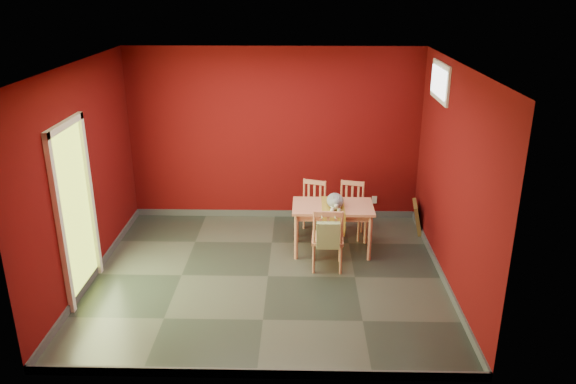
{
  "coord_description": "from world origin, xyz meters",
  "views": [
    {
      "loc": [
        0.41,
        -6.41,
        3.58
      ],
      "look_at": [
        0.25,
        0.45,
        1.0
      ],
      "focal_mm": 35.0,
      "sensor_mm": 36.0,
      "label": 1
    }
  ],
  "objects_px": {
    "dining_table": "(333,211)",
    "tote_bag": "(328,235)",
    "chair_far_right": "(350,209)",
    "chair_near": "(328,238)",
    "picture_frame": "(417,217)",
    "chair_far_left": "(312,208)",
    "cat": "(335,198)"
  },
  "relations": [
    {
      "from": "chair_far_right",
      "to": "tote_bag",
      "type": "xyz_separation_m",
      "value": [
        -0.39,
        -1.3,
        0.17
      ]
    },
    {
      "from": "tote_bag",
      "to": "cat",
      "type": "xyz_separation_m",
      "value": [
        0.12,
        0.7,
        0.23
      ]
    },
    {
      "from": "dining_table",
      "to": "chair_near",
      "type": "xyz_separation_m",
      "value": [
        -0.09,
        -0.53,
        -0.16
      ]
    },
    {
      "from": "chair_far_left",
      "to": "cat",
      "type": "height_order",
      "value": "cat"
    },
    {
      "from": "picture_frame",
      "to": "chair_near",
      "type": "bearing_deg",
      "value": -138.61
    },
    {
      "from": "tote_bag",
      "to": "picture_frame",
      "type": "distance_m",
      "value": 2.07
    },
    {
      "from": "chair_far_left",
      "to": "picture_frame",
      "type": "bearing_deg",
      "value": 4.97
    },
    {
      "from": "tote_bag",
      "to": "cat",
      "type": "distance_m",
      "value": 0.75
    },
    {
      "from": "chair_far_right",
      "to": "picture_frame",
      "type": "height_order",
      "value": "chair_far_right"
    },
    {
      "from": "dining_table",
      "to": "tote_bag",
      "type": "bearing_deg",
      "value": -97.3
    },
    {
      "from": "chair_far_left",
      "to": "chair_far_right",
      "type": "xyz_separation_m",
      "value": [
        0.57,
        -0.02,
        -0.0
      ]
    },
    {
      "from": "tote_bag",
      "to": "cat",
      "type": "relative_size",
      "value": 0.87
    },
    {
      "from": "chair_far_right",
      "to": "chair_near",
      "type": "relative_size",
      "value": 0.93
    },
    {
      "from": "chair_far_left",
      "to": "chair_near",
      "type": "relative_size",
      "value": 0.93
    },
    {
      "from": "dining_table",
      "to": "chair_far_right",
      "type": "distance_m",
      "value": 0.66
    },
    {
      "from": "tote_bag",
      "to": "cat",
      "type": "height_order",
      "value": "cat"
    },
    {
      "from": "chair_far_left",
      "to": "tote_bag",
      "type": "height_order",
      "value": "tote_bag"
    },
    {
      "from": "chair_far_left",
      "to": "dining_table",
      "type": "bearing_deg",
      "value": -64.51
    },
    {
      "from": "dining_table",
      "to": "chair_far_right",
      "type": "relative_size",
      "value": 1.37
    },
    {
      "from": "tote_bag",
      "to": "dining_table",
      "type": "bearing_deg",
      "value": 82.7
    },
    {
      "from": "picture_frame",
      "to": "chair_far_right",
      "type": "bearing_deg",
      "value": -171.12
    },
    {
      "from": "chair_far_left",
      "to": "tote_bag",
      "type": "xyz_separation_m",
      "value": [
        0.18,
        -1.32,
        0.17
      ]
    },
    {
      "from": "dining_table",
      "to": "chair_far_right",
      "type": "xyz_separation_m",
      "value": [
        0.3,
        0.56,
        -0.19
      ]
    },
    {
      "from": "chair_far_left",
      "to": "chair_near",
      "type": "height_order",
      "value": "chair_near"
    },
    {
      "from": "dining_table",
      "to": "chair_near",
      "type": "bearing_deg",
      "value": -99.63
    },
    {
      "from": "chair_near",
      "to": "cat",
      "type": "distance_m",
      "value": 0.62
    },
    {
      "from": "chair_near",
      "to": "picture_frame",
      "type": "distance_m",
      "value": 1.9
    },
    {
      "from": "chair_far_left",
      "to": "cat",
      "type": "bearing_deg",
      "value": -64.08
    },
    {
      "from": "dining_table",
      "to": "chair_far_left",
      "type": "height_order",
      "value": "chair_far_left"
    },
    {
      "from": "chair_near",
      "to": "picture_frame",
      "type": "relative_size",
      "value": 1.88
    },
    {
      "from": "picture_frame",
      "to": "chair_far_left",
      "type": "bearing_deg",
      "value": -175.03
    },
    {
      "from": "picture_frame",
      "to": "tote_bag",
      "type": "bearing_deg",
      "value": -134.21
    }
  ]
}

